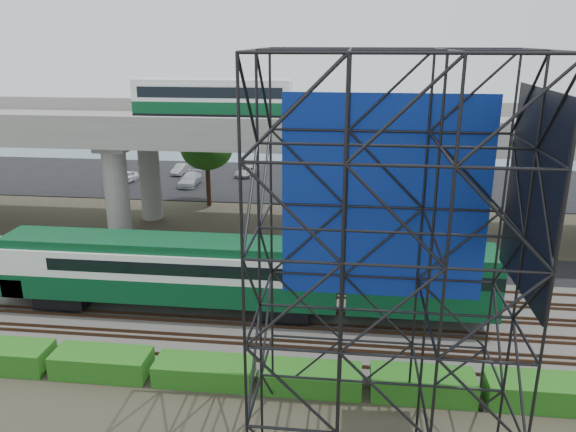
# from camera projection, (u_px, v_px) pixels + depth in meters

# --- Properties ---
(ground) EXTENTS (140.00, 140.00, 0.00)m
(ground) POSITION_uv_depth(u_px,v_px,m) (207.00, 334.00, 30.54)
(ground) COLOR #474233
(ground) RESTS_ON ground
(ballast_bed) EXTENTS (90.00, 12.00, 0.20)m
(ballast_bed) POSITION_uv_depth(u_px,v_px,m) (216.00, 315.00, 32.40)
(ballast_bed) COLOR slate
(ballast_bed) RESTS_ON ground
(service_road) EXTENTS (90.00, 5.00, 0.08)m
(service_road) POSITION_uv_depth(u_px,v_px,m) (244.00, 260.00, 40.46)
(service_road) COLOR black
(service_road) RESTS_ON ground
(parking_lot) EXTENTS (90.00, 18.00, 0.08)m
(parking_lot) POSITION_uv_depth(u_px,v_px,m) (284.00, 181.00, 62.70)
(parking_lot) COLOR black
(parking_lot) RESTS_ON ground
(harbor_water) EXTENTS (140.00, 40.00, 0.03)m
(harbor_water) POSITION_uv_depth(u_px,v_px,m) (302.00, 146.00, 83.52)
(harbor_water) COLOR #455B72
(harbor_water) RESTS_ON ground
(rail_tracks) EXTENTS (90.00, 9.52, 0.16)m
(rail_tracks) POSITION_uv_depth(u_px,v_px,m) (216.00, 312.00, 32.34)
(rail_tracks) COLOR #472D1E
(rail_tracks) RESTS_ON ballast_bed
(commuter_train) EXTENTS (29.30, 3.06, 4.30)m
(commuter_train) POSITION_uv_depth(u_px,v_px,m) (206.00, 270.00, 31.60)
(commuter_train) COLOR black
(commuter_train) RESTS_ON rail_tracks
(overpass) EXTENTS (80.00, 12.00, 12.40)m
(overpass) POSITION_uv_depth(u_px,v_px,m) (252.00, 135.00, 43.21)
(overpass) COLOR #9E9B93
(overpass) RESTS_ON ground
(scaffold_tower) EXTENTS (9.36, 6.36, 15.00)m
(scaffold_tower) POSITION_uv_depth(u_px,v_px,m) (386.00, 273.00, 19.73)
(scaffold_tower) COLOR black
(scaffold_tower) RESTS_ON ground
(hedge_strip) EXTENTS (34.60, 1.80, 1.20)m
(hedge_strip) POSITION_uv_depth(u_px,v_px,m) (204.00, 370.00, 26.19)
(hedge_strip) COLOR #175914
(hedge_strip) RESTS_ON ground
(trees) EXTENTS (40.94, 16.94, 7.69)m
(trees) POSITION_uv_depth(u_px,v_px,m) (198.00, 167.00, 44.66)
(trees) COLOR #382314
(trees) RESTS_ON ground
(suv) EXTENTS (6.27, 4.66, 1.58)m
(suv) POSITION_uv_depth(u_px,v_px,m) (182.00, 247.00, 40.71)
(suv) COLOR black
(suv) RESTS_ON service_road
(parked_cars) EXTENTS (38.27, 9.48, 1.30)m
(parked_cars) POSITION_uv_depth(u_px,v_px,m) (290.00, 177.00, 61.81)
(parked_cars) COLOR white
(parked_cars) RESTS_ON parking_lot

